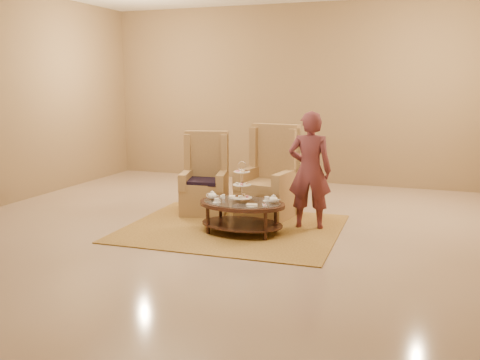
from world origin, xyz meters
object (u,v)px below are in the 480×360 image
at_px(armchair_left, 205,186).
at_px(person, 310,171).
at_px(tea_table, 242,208).
at_px(armchair_right, 269,186).

distance_m(armchair_left, person, 1.78).
bearing_deg(person, armchair_left, -18.70).
bearing_deg(armchair_left, person, -26.19).
xyz_separation_m(tea_table, armchair_left, (-0.93, 0.93, 0.07)).
relative_size(tea_table, armchair_left, 0.95).
height_order(tea_table, armchair_right, armchair_right).
height_order(tea_table, armchair_left, armchair_left).
relative_size(armchair_left, armchair_right, 0.91).
bearing_deg(tea_table, person, 38.61).
xyz_separation_m(tea_table, person, (0.77, 0.58, 0.45)).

